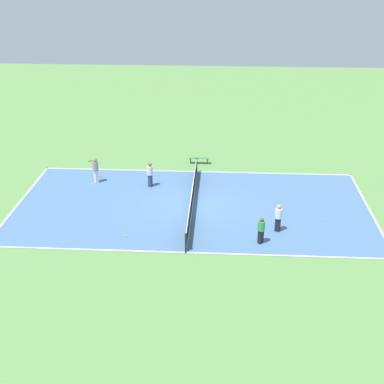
{
  "coord_description": "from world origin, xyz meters",
  "views": [
    {
      "loc": [
        27.59,
        1.64,
        13.6
      ],
      "look_at": [
        0.0,
        0.0,
        0.9
      ],
      "focal_mm": 50.0,
      "sensor_mm": 36.0,
      "label": 1
    }
  ],
  "objects": [
    {
      "name": "player_baseline_gray",
      "position": [
        -3.01,
        -6.24,
        0.96
      ],
      "size": [
        0.93,
        0.85,
        1.63
      ],
      "rotation": [
        0.0,
        0.0,
        3.83
      ],
      "color": "white",
      "rests_on": "court_surface"
    },
    {
      "name": "player_far_white",
      "position": [
        -2.61,
        -2.76,
        0.92
      ],
      "size": [
        0.46,
        0.46,
        1.58
      ],
      "rotation": [
        0.0,
        0.0,
        5.95
      ],
      "color": "navy",
      "rests_on": "court_surface"
    },
    {
      "name": "tennis_net",
      "position": [
        0.0,
        0.0,
        0.53
      ],
      "size": [
        10.26,
        0.1,
        1.0
      ],
      "color": "black",
      "rests_on": "court_surface"
    },
    {
      "name": "tennis_ball_far_baseline",
      "position": [
        3.77,
        -3.15,
        0.06
      ],
      "size": [
        0.07,
        0.07,
        0.07
      ],
      "primitive_type": "sphere",
      "color": "#CCE033",
      "rests_on": "court_surface"
    },
    {
      "name": "player_near_white",
      "position": [
        2.72,
        4.65,
        0.89
      ],
      "size": [
        0.48,
        0.48,
        1.53
      ],
      "rotation": [
        0.0,
        0.0,
        1.15
      ],
      "color": "black",
      "rests_on": "court_surface"
    },
    {
      "name": "tennis_ball_near_net",
      "position": [
        -0.22,
        -5.9,
        0.06
      ],
      "size": [
        0.07,
        0.07,
        0.07
      ],
      "primitive_type": "sphere",
      "color": "#CCE033",
      "rests_on": "court_surface"
    },
    {
      "name": "court_surface",
      "position": [
        0.0,
        0.0,
        0.01
      ],
      "size": [
        10.46,
        20.31,
        0.02
      ],
      "color": "#4C729E",
      "rests_on": "ground_plane"
    },
    {
      "name": "player_far_green",
      "position": [
        4.03,
        3.69,
        0.83
      ],
      "size": [
        0.51,
        0.51,
        1.45
      ],
      "rotation": [
        0.0,
        0.0,
        5.58
      ],
      "color": "black",
      "rests_on": "court_surface"
    },
    {
      "name": "tennis_ball_left_sideline",
      "position": [
        1.29,
        7.23,
        0.06
      ],
      "size": [
        0.07,
        0.07,
        0.07
      ],
      "primitive_type": "sphere",
      "color": "#CCE033",
      "rests_on": "court_surface"
    },
    {
      "name": "ground_plane",
      "position": [
        0.0,
        0.0,
        0.0
      ],
      "size": [
        80.0,
        80.0,
        0.0
      ],
      "primitive_type": "plane",
      "color": "#60934C"
    },
    {
      "name": "bench",
      "position": [
        -6.67,
        0.08,
        0.38
      ],
      "size": [
        0.36,
        1.46,
        0.45
      ],
      "rotation": [
        0.0,
        0.0,
        1.57
      ],
      "color": "#4C8C4C",
      "rests_on": "ground_plane"
    }
  ]
}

